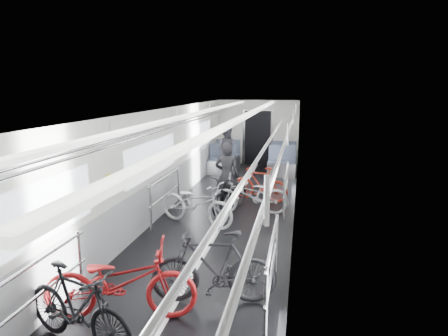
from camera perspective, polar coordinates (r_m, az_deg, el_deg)
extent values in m
cube|color=black|center=(8.51, -0.43, -8.22)|extent=(3.00, 14.00, 0.01)
cube|color=white|center=(8.02, -0.46, 8.11)|extent=(3.00, 14.00, 0.02)
cube|color=silver|center=(8.60, -10.29, 0.09)|extent=(0.02, 14.00, 2.40)
cube|color=silver|center=(8.03, 10.11, -0.73)|extent=(0.02, 14.00, 2.40)
cube|color=silver|center=(15.03, 4.87, 5.08)|extent=(3.00, 0.02, 2.40)
cube|color=white|center=(8.51, -0.43, -8.20)|extent=(0.08, 13.80, 0.01)
cube|color=gray|center=(8.77, -9.93, -4.73)|extent=(0.01, 13.90, 0.90)
cube|color=gray|center=(8.22, 9.71, -5.83)|extent=(0.01, 13.90, 0.90)
cube|color=white|center=(8.55, -10.15, 1.39)|extent=(0.01, 10.80, 0.75)
cube|color=white|center=(7.99, 9.94, 0.68)|extent=(0.01, 10.80, 0.75)
cube|color=white|center=(8.15, -4.28, 7.71)|extent=(0.14, 13.40, 0.05)
cube|color=white|center=(7.94, 3.47, 7.61)|extent=(0.14, 13.40, 0.05)
cube|color=black|center=(14.99, 4.83, 4.30)|extent=(0.95, 0.10, 2.00)
imported|color=maroon|center=(5.32, -14.53, -15.47)|extent=(2.00, 1.07, 1.00)
imported|color=black|center=(4.97, -20.14, -18.15)|extent=(1.66, 0.93, 0.96)
imported|color=silver|center=(8.47, -3.96, -5.04)|extent=(1.89, 1.19, 0.94)
imported|color=black|center=(5.50, -1.51, -13.96)|extent=(1.77, 0.78, 1.03)
imported|color=#A2A3A7|center=(9.14, 3.77, -3.83)|extent=(1.83, 0.87, 0.92)
imported|color=#B72916|center=(10.27, 5.18, -2.24)|extent=(1.53, 0.79, 0.89)
imported|color=black|center=(9.41, 0.97, -3.53)|extent=(1.05, 1.75, 0.87)
imported|color=black|center=(9.43, 0.44, -1.14)|extent=(0.62, 0.43, 1.62)
imported|color=#302E37|center=(13.47, 0.35, 2.63)|extent=(0.88, 0.74, 1.59)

